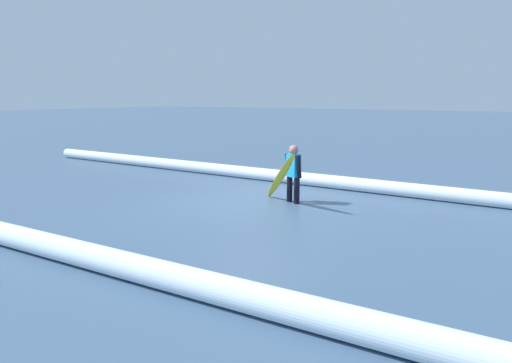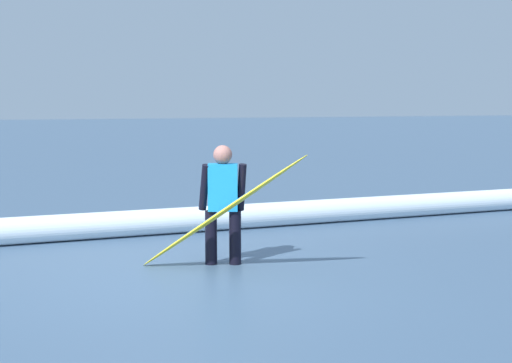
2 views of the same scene
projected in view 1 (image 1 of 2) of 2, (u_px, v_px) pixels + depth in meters
ground_plane at (251, 202)px, 11.82m from camera, size 153.35×153.35×0.00m
surfer at (293, 171)px, 11.62m from camera, size 0.49×0.37×1.39m
surfboard at (280, 177)px, 11.43m from camera, size 1.63×1.48×1.37m
wave_crest_foreground at (352, 184)px, 13.21m from camera, size 25.36×0.53×0.37m
wave_crest_midground at (78, 253)px, 7.38m from camera, size 19.58×1.05×0.39m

